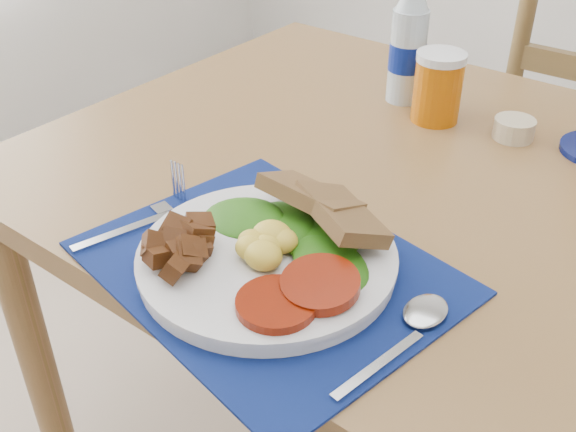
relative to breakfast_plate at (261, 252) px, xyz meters
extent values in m
cube|color=brown|center=(0.17, 0.32, -0.04)|extent=(1.40, 0.90, 0.04)
cylinder|color=brown|center=(-0.47, -0.07, -0.42)|extent=(0.06, 0.06, 0.71)
cylinder|color=brown|center=(-0.47, 0.71, -0.42)|extent=(0.06, 0.06, 0.71)
cylinder|color=#53381E|center=(-0.06, 1.29, -0.56)|extent=(0.04, 0.04, 0.42)
cylinder|color=#53381E|center=(-0.05, 0.94, -0.56)|extent=(0.04, 0.04, 0.42)
cube|color=#041032|center=(0.01, 0.00, -0.02)|extent=(0.47, 0.40, 0.00)
cylinder|color=silver|center=(0.01, 0.00, -0.01)|extent=(0.30, 0.30, 0.02)
ellipsoid|color=yellow|center=(0.01, 0.00, 0.02)|extent=(0.07, 0.06, 0.03)
cylinder|color=maroon|center=(0.09, -0.04, 0.00)|extent=(0.09, 0.09, 0.01)
ellipsoid|color=#123E07|center=(0.02, 0.05, 0.01)|extent=(0.16, 0.10, 0.02)
cube|color=olive|center=(0.03, 0.09, 0.03)|extent=(0.14, 0.10, 0.04)
cube|color=#B2B5BA|center=(-0.18, -0.05, -0.02)|extent=(0.05, 0.13, 0.00)
cube|color=#B2B5BA|center=(-0.18, 0.03, -0.02)|extent=(0.04, 0.07, 0.00)
cube|color=#B2B5BA|center=(0.19, -0.05, -0.02)|extent=(0.03, 0.13, 0.00)
ellipsoid|color=#B2B5BA|center=(0.19, 0.04, -0.02)|extent=(0.04, 0.06, 0.01)
cylinder|color=#ADBFCC|center=(-0.11, 0.53, 0.06)|extent=(0.06, 0.06, 0.16)
cylinder|color=navy|center=(-0.11, 0.53, 0.06)|extent=(0.06, 0.06, 0.05)
cylinder|color=#B55604|center=(-0.03, 0.49, 0.03)|extent=(0.08, 0.08, 0.11)
cylinder|color=beige|center=(0.10, 0.51, -0.01)|extent=(0.06, 0.06, 0.03)
camera|label=1|loc=(0.41, -0.48, 0.47)|focal=42.00mm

